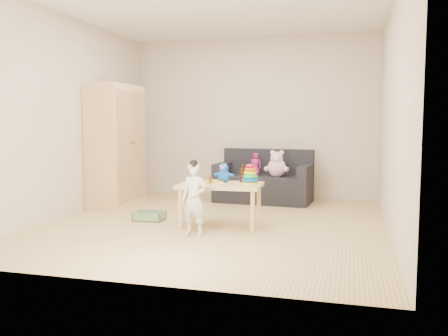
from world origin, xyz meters
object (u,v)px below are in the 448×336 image
(toddler, at_px, (194,200))
(sofa, at_px, (263,189))
(play_table, at_px, (220,205))
(wardrobe, at_px, (116,146))

(toddler, bearing_deg, sofa, 90.05)
(play_table, relative_size, toddler, 1.23)
(wardrobe, height_order, play_table, wardrobe)
(play_table, bearing_deg, sofa, 84.45)
(wardrobe, distance_m, toddler, 2.36)
(wardrobe, relative_size, toddler, 2.26)
(wardrobe, height_order, sofa, wardrobe)
(wardrobe, relative_size, play_table, 1.84)
(sofa, distance_m, toddler, 2.42)
(wardrobe, xyz_separation_m, play_table, (1.86, -0.98, -0.63))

